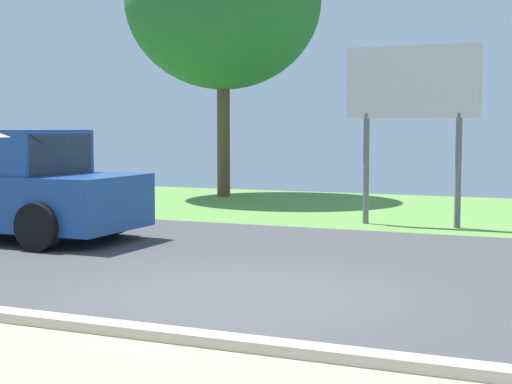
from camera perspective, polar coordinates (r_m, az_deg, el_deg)
The scene contains 3 objects.
ground_plane at distance 11.68m, azimuth 4.92°, elevation -4.94°, with size 40.00×22.00×0.20m.
roadside_billboard at distance 15.38m, azimuth 11.45°, elevation 7.02°, with size 2.60×0.12×3.50m.
tree_left_far at distance 21.92m, azimuth -2.45°, elevation 13.96°, with size 5.42×5.42×7.90m.
Camera 1 is at (3.57, -8.00, 1.91)m, focal length 54.28 mm.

